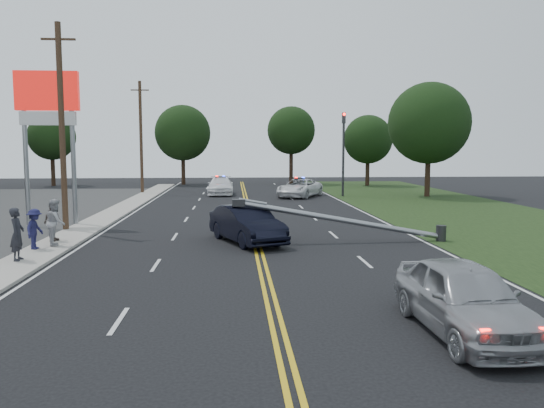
{
  "coord_description": "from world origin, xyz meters",
  "views": [
    {
      "loc": [
        -0.97,
        -14.37,
        4.06
      ],
      "look_at": [
        0.65,
        8.0,
        1.7
      ],
      "focal_mm": 35.0,
      "sensor_mm": 36.0,
      "label": 1
    }
  ],
  "objects": [
    {
      "name": "centerline_yellow",
      "position": [
        0.0,
        10.0,
        0.01
      ],
      "size": [
        0.36,
        80.0,
        0.0
      ],
      "primitive_type": "cube",
      "color": "gold",
      "rests_on": "ground"
    },
    {
      "name": "waiting_sedan",
      "position": [
        4.06,
        -3.39,
        0.8
      ],
      "size": [
        2.03,
        4.77,
        1.61
      ],
      "primitive_type": "imported",
      "rotation": [
        0.0,
        0.0,
        0.03
      ],
      "color": "#96989E",
      "rests_on": "ground"
    },
    {
      "name": "bystander_d",
      "position": [
        -8.7,
        8.62,
        0.95
      ],
      "size": [
        0.7,
        1.05,
        1.66
      ],
      "primitive_type": "imported",
      "rotation": [
        0.0,
        0.0,
        1.24
      ],
      "color": "#514641",
      "rests_on": "sidewalk"
    },
    {
      "name": "sidewalk",
      "position": [
        -8.4,
        10.0,
        0.06
      ],
      "size": [
        1.8,
        70.0,
        0.12
      ],
      "primitive_type": "cube",
      "color": "#A39D93",
      "rests_on": "ground"
    },
    {
      "name": "pylon_sign",
      "position": [
        -10.5,
        14.0,
        6.0
      ],
      "size": [
        3.2,
        0.35,
        8.0
      ],
      "color": "gray",
      "rests_on": "ground"
    },
    {
      "name": "grass_verge",
      "position": [
        13.5,
        10.0,
        0.01
      ],
      "size": [
        12.0,
        80.0,
        0.01
      ],
      "primitive_type": "cube",
      "color": "black",
      "rests_on": "ground"
    },
    {
      "name": "traffic_signal",
      "position": [
        8.3,
        30.0,
        4.21
      ],
      "size": [
        0.28,
        0.41,
        7.05
      ],
      "color": "#2D2D30",
      "rests_on": "ground"
    },
    {
      "name": "tree_6",
      "position": [
        -6.62,
        45.88,
        5.78
      ],
      "size": [
        6.19,
        6.19,
        8.89
      ],
      "color": "black",
      "rests_on": "ground"
    },
    {
      "name": "tree_9",
      "position": [
        15.41,
        29.34,
        6.16
      ],
      "size": [
        6.81,
        6.81,
        9.57
      ],
      "color": "black",
      "rests_on": "ground"
    },
    {
      "name": "fallen_streetlight",
      "position": [
        4.19,
        8.0,
        0.92
      ],
      "size": [
        9.36,
        0.44,
        1.91
      ],
      "color": "#2D2D30",
      "rests_on": "ground"
    },
    {
      "name": "bystander_c",
      "position": [
        -8.76,
        6.78,
        0.92
      ],
      "size": [
        0.72,
        1.1,
        1.59
      ],
      "primitive_type": "imported",
      "rotation": [
        0.0,
        0.0,
        1.43
      ],
      "color": "#1C1C47",
      "rests_on": "sidewalk"
    },
    {
      "name": "tree_7",
      "position": [
        5.61,
        46.07,
        6.08
      ],
      "size": [
        5.44,
        5.44,
        8.82
      ],
      "color": "black",
      "rests_on": "ground"
    },
    {
      "name": "bystander_a",
      "position": [
        -8.59,
        4.65,
        1.06
      ],
      "size": [
        0.49,
        0.71,
        1.87
      ],
      "primitive_type": "imported",
      "rotation": [
        0.0,
        0.0,
        1.64
      ],
      "color": "#222229",
      "rests_on": "sidewalk"
    },
    {
      "name": "bystander_b",
      "position": [
        -8.22,
        7.58,
        1.07
      ],
      "size": [
        0.96,
        1.09,
        1.89
      ],
      "primitive_type": "imported",
      "rotation": [
        0.0,
        0.0,
        1.88
      ],
      "color": "#A7A7AB",
      "rests_on": "sidewalk"
    },
    {
      "name": "ground",
      "position": [
        0.0,
        0.0,
        0.0
      ],
      "size": [
        120.0,
        120.0,
        0.0
      ],
      "primitive_type": "plane",
      "color": "black",
      "rests_on": "ground"
    },
    {
      "name": "tree_5",
      "position": [
        -20.56,
        44.82,
        5.3
      ],
      "size": [
        5.02,
        5.02,
        7.83
      ],
      "color": "black",
      "rests_on": "ground"
    },
    {
      "name": "utility_pole_far",
      "position": [
        -9.2,
        34.0,
        5.08
      ],
      "size": [
        1.6,
        0.28,
        10.0
      ],
      "color": "#382619",
      "rests_on": "ground"
    },
    {
      "name": "emergency_a",
      "position": [
        4.55,
        29.64,
        0.76
      ],
      "size": [
        4.77,
        6.02,
        1.52
      ],
      "primitive_type": "imported",
      "rotation": [
        0.0,
        0.0,
        -0.48
      ],
      "color": "white",
      "rests_on": "ground"
    },
    {
      "name": "crashed_sedan",
      "position": [
        -0.42,
        8.26,
        0.8
      ],
      "size": [
        3.44,
        5.15,
        1.6
      ],
      "primitive_type": "imported",
      "rotation": [
        0.0,
        0.0,
        0.39
      ],
      "color": "black",
      "rests_on": "ground"
    },
    {
      "name": "tree_8",
      "position": [
        13.65,
        42.68,
        5.02
      ],
      "size": [
        5.29,
        5.29,
        7.68
      ],
      "color": "black",
      "rests_on": "ground"
    },
    {
      "name": "emergency_b",
      "position": [
        -2.13,
        32.39,
        0.78
      ],
      "size": [
        2.22,
        5.39,
        1.56
      ],
      "primitive_type": "imported",
      "rotation": [
        0.0,
        0.0,
        0.01
      ],
      "color": "white",
      "rests_on": "ground"
    },
    {
      "name": "utility_pole_mid",
      "position": [
        -9.2,
        12.0,
        5.08
      ],
      "size": [
        1.6,
        0.28,
        10.0
      ],
      "color": "#382619",
      "rests_on": "ground"
    }
  ]
}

